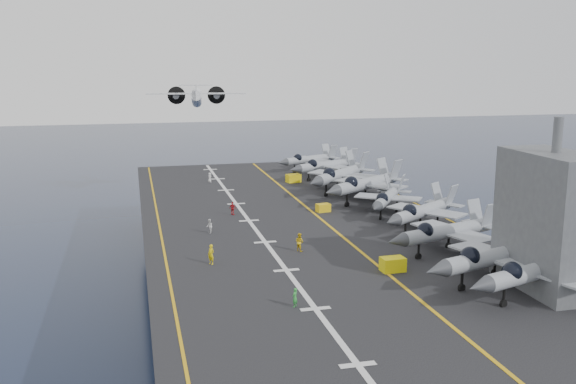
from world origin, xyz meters
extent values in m
plane|color=#142135|center=(0.00, 0.00, 0.00)|extent=(500.00, 500.00, 0.00)
cube|color=#56595E|center=(0.00, 0.00, 5.00)|extent=(36.00, 90.00, 10.00)
cube|color=black|center=(0.00, 0.00, 10.20)|extent=(38.00, 92.00, 0.40)
cube|color=gold|center=(3.00, 0.00, 10.42)|extent=(0.35, 90.00, 0.02)
cube|color=silver|center=(-6.00, 0.00, 10.42)|extent=(0.50, 90.00, 0.02)
cube|color=gold|center=(-17.00, 0.00, 10.42)|extent=(0.25, 90.00, 0.02)
cube|color=gold|center=(18.50, 0.00, 10.42)|extent=(0.25, 90.00, 0.02)
imported|color=yellow|center=(-12.71, -16.35, 11.39)|extent=(1.37, 1.42, 1.98)
imported|color=silver|center=(-11.48, -4.71, 11.23)|extent=(0.68, 1.01, 1.67)
imported|color=#AD161D|center=(-7.48, 3.64, 11.25)|extent=(1.21, 1.20, 1.71)
imported|color=silver|center=(-7.60, 27.36, 11.20)|extent=(0.95, 1.12, 1.59)
imported|color=green|center=(-7.49, -29.15, 11.20)|extent=(1.12, 1.14, 1.60)
imported|color=yellow|center=(-3.16, -14.07, 11.37)|extent=(1.29, 1.40, 1.94)
camera|label=1|loc=(-19.63, -76.68, 29.88)|focal=40.00mm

